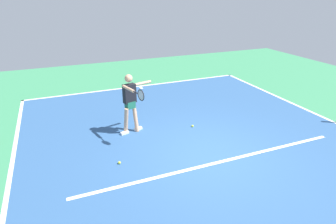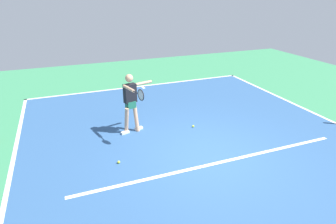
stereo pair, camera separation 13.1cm
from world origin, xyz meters
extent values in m
plane|color=#388456|center=(0.00, 0.00, 0.00)|extent=(21.89, 21.89, 0.00)
cube|color=#2D5484|center=(0.00, 0.00, 0.00)|extent=(9.19, 12.08, 0.00)
cube|color=white|center=(0.00, -5.99, 0.00)|extent=(9.19, 0.10, 0.01)
cube|color=white|center=(4.55, 0.00, 0.00)|extent=(0.10, 12.08, 0.01)
cube|color=white|center=(0.00, 0.35, 0.00)|extent=(6.89, 0.10, 0.01)
cube|color=white|center=(0.00, -5.79, 0.00)|extent=(0.10, 0.30, 0.01)
cylinder|color=tan|center=(1.32, -2.03, 0.40)|extent=(0.17, 0.27, 0.81)
cube|color=white|center=(1.26, -2.05, 0.04)|extent=(0.26, 0.16, 0.07)
cylinder|color=tan|center=(1.62, -1.95, 0.40)|extent=(0.17, 0.27, 0.81)
cube|color=white|center=(1.69, -1.93, 0.04)|extent=(0.26, 0.16, 0.07)
cube|color=#1E664C|center=(1.47, -1.99, 0.85)|extent=(0.29, 0.26, 0.20)
cube|color=black|center=(1.47, -1.99, 1.18)|extent=(0.37, 0.26, 0.53)
sphere|color=tan|center=(1.47, -1.99, 1.61)|extent=(0.21, 0.21, 0.21)
cylinder|color=tan|center=(1.05, -2.10, 1.39)|extent=(0.53, 0.21, 0.08)
cylinder|color=tan|center=(1.57, -1.69, 1.42)|extent=(0.21, 0.53, 0.08)
cylinder|color=black|center=(1.47, -1.33, 1.42)|extent=(0.08, 0.22, 0.03)
torus|color=black|center=(1.41, -1.09, 1.42)|extent=(0.10, 0.29, 0.29)
cylinder|color=silver|center=(1.41, -1.09, 1.42)|extent=(0.07, 0.24, 0.25)
sphere|color=#CCE033|center=(2.19, -0.49, 0.03)|extent=(0.07, 0.07, 0.07)
sphere|color=#CCE033|center=(-0.31, -1.60, 0.03)|extent=(0.07, 0.07, 0.07)
camera|label=1|loc=(3.29, 5.23, 3.78)|focal=30.45mm
camera|label=2|loc=(3.17, 5.28, 3.78)|focal=30.45mm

